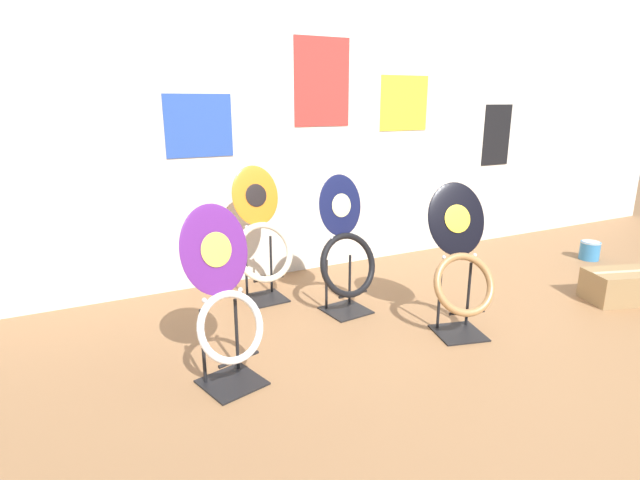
{
  "coord_description": "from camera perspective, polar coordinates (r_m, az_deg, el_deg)",
  "views": [
    {
      "loc": [
        -2.23,
        -1.57,
        1.38
      ],
      "look_at": [
        -0.88,
        1.08,
        0.55
      ],
      "focal_mm": 28.0,
      "sensor_mm": 36.0,
      "label": 1
    }
  ],
  "objects": [
    {
      "name": "toilet_seat_display_purple_note",
      "position": [
        2.49,
        -10.87,
        -6.82
      ],
      "size": [
        0.42,
        0.37,
        0.91
      ],
      "color": "black",
      "rests_on": "ground_plane"
    },
    {
      "name": "paint_can",
      "position": [
        5.09,
        28.46,
        -1.0
      ],
      "size": [
        0.17,
        0.17,
        0.17
      ],
      "color": "teal",
      "rests_on": "ground_plane"
    },
    {
      "name": "toilet_seat_display_orange_sun",
      "position": [
        3.52,
        -6.67,
        0.08
      ],
      "size": [
        0.44,
        0.33,
        0.95
      ],
      "color": "black",
      "rests_on": "ground_plane"
    },
    {
      "name": "storage_box",
      "position": [
        4.15,
        31.2,
        -4.53
      ],
      "size": [
        0.54,
        0.42,
        0.22
      ],
      "color": "#93754C",
      "rests_on": "ground_plane"
    },
    {
      "name": "toilet_seat_display_navy_moon",
      "position": [
        3.3,
        3.01,
        -1.74
      ],
      "size": [
        0.45,
        0.31,
        0.92
      ],
      "color": "black",
      "rests_on": "ground_plane"
    },
    {
      "name": "wall_back",
      "position": [
        4.28,
        4.47,
        14.51
      ],
      "size": [
        8.0,
        0.07,
        2.6
      ],
      "color": "silver",
      "rests_on": "ground_plane"
    },
    {
      "name": "ground_plane",
      "position": [
        3.06,
        25.29,
        -12.86
      ],
      "size": [
        14.0,
        14.0,
        0.0
      ],
      "primitive_type": "plane",
      "color": "#8E6642"
    },
    {
      "name": "toilet_seat_display_jazz_black",
      "position": [
        3.1,
        15.81,
        -2.86
      ],
      "size": [
        0.45,
        0.44,
        0.91
      ],
      "color": "black",
      "rests_on": "ground_plane"
    }
  ]
}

